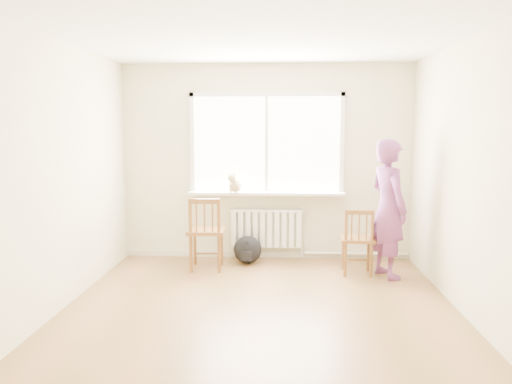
# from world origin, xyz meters

# --- Properties ---
(floor) EXTENTS (4.50, 4.50, 0.00)m
(floor) POSITION_xyz_m (0.00, 0.00, 0.00)
(floor) COLOR #8F603A
(floor) RESTS_ON ground
(ceiling) EXTENTS (4.50, 4.50, 0.00)m
(ceiling) POSITION_xyz_m (0.00, 0.00, 2.70)
(ceiling) COLOR white
(ceiling) RESTS_ON back_wall
(back_wall) EXTENTS (4.00, 0.01, 2.70)m
(back_wall) POSITION_xyz_m (0.00, 2.25, 1.35)
(back_wall) COLOR beige
(back_wall) RESTS_ON ground
(window) EXTENTS (2.12, 0.05, 1.42)m
(window) POSITION_xyz_m (0.00, 2.22, 1.66)
(window) COLOR white
(window) RESTS_ON back_wall
(windowsill) EXTENTS (2.15, 0.22, 0.04)m
(windowsill) POSITION_xyz_m (0.00, 2.14, 0.93)
(windowsill) COLOR white
(windowsill) RESTS_ON back_wall
(radiator) EXTENTS (1.00, 0.12, 0.55)m
(radiator) POSITION_xyz_m (0.00, 2.16, 0.44)
(radiator) COLOR white
(radiator) RESTS_ON back_wall
(heating_pipe) EXTENTS (1.40, 0.04, 0.04)m
(heating_pipe) POSITION_xyz_m (1.25, 2.19, 0.08)
(heating_pipe) COLOR silver
(heating_pipe) RESTS_ON back_wall
(baseboard) EXTENTS (4.00, 0.03, 0.08)m
(baseboard) POSITION_xyz_m (0.00, 2.23, 0.04)
(baseboard) COLOR beige
(baseboard) RESTS_ON ground
(chair_left) EXTENTS (0.48, 0.46, 0.95)m
(chair_left) POSITION_xyz_m (-0.76, 1.56, 0.48)
(chair_left) COLOR brown
(chair_left) RESTS_ON floor
(chair_right) EXTENTS (0.43, 0.41, 0.84)m
(chair_right) POSITION_xyz_m (1.16, 1.45, 0.42)
(chair_right) COLOR brown
(chair_right) RESTS_ON floor
(person) EXTENTS (0.60, 0.72, 1.70)m
(person) POSITION_xyz_m (1.51, 1.40, 0.85)
(person) COLOR #CE447A
(person) RESTS_ON floor
(cat) EXTENTS (0.25, 0.43, 0.30)m
(cat) POSITION_xyz_m (-0.42, 2.05, 1.07)
(cat) COLOR #D0BC8D
(cat) RESTS_ON windowsill
(backpack) EXTENTS (0.43, 0.36, 0.38)m
(backpack) POSITION_xyz_m (-0.24, 1.90, 0.19)
(backpack) COLOR black
(backpack) RESTS_ON floor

